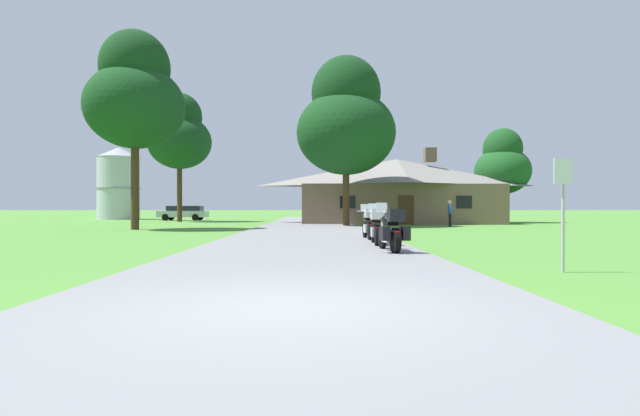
{
  "coord_description": "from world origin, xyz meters",
  "views": [
    {
      "loc": [
        0.27,
        -5.88,
        1.21
      ],
      "look_at": [
        0.53,
        16.14,
        1.2
      ],
      "focal_mm": 28.38,
      "sensor_mm": 36.0,
      "label": 1
    }
  ],
  "objects_px": {
    "motorcycle_red_second_in_row": "(376,227)",
    "tree_left_far": "(180,135)",
    "motorcycle_black_nearest_to_camera": "(391,231)",
    "bystander_blue_shirt_near_lodge": "(450,212)",
    "parked_silver_suv_far_left": "(184,212)",
    "tree_by_lodge_front": "(346,121)",
    "motorcycle_green_farthest_in_row": "(368,224)",
    "metal_silo_distant": "(119,183)",
    "tree_left_near": "(135,95)",
    "metal_signpost_roadside": "(563,200)",
    "tree_right_of_lodge": "(503,164)"
  },
  "relations": [
    {
      "from": "metal_silo_distant",
      "to": "motorcycle_red_second_in_row",
      "type": "bearing_deg",
      "value": -59.07
    },
    {
      "from": "tree_left_far",
      "to": "tree_left_near",
      "type": "distance_m",
      "value": 16.19
    },
    {
      "from": "bystander_blue_shirt_near_lodge",
      "to": "tree_right_of_lodge",
      "type": "xyz_separation_m",
      "value": [
        6.81,
        9.13,
        3.84
      ]
    },
    {
      "from": "motorcycle_red_second_in_row",
      "to": "bystander_blue_shirt_near_lodge",
      "type": "bearing_deg",
      "value": 69.06
    },
    {
      "from": "metal_silo_distant",
      "to": "metal_signpost_roadside",
      "type": "bearing_deg",
      "value": -60.2
    },
    {
      "from": "metal_silo_distant",
      "to": "tree_left_near",
      "type": "bearing_deg",
      "value": -67.17
    },
    {
      "from": "motorcycle_red_second_in_row",
      "to": "motorcycle_black_nearest_to_camera",
      "type": "bearing_deg",
      "value": -86.84
    },
    {
      "from": "motorcycle_black_nearest_to_camera",
      "to": "tree_left_near",
      "type": "bearing_deg",
      "value": 123.11
    },
    {
      "from": "motorcycle_red_second_in_row",
      "to": "tree_left_far",
      "type": "distance_m",
      "value": 32.32
    },
    {
      "from": "metal_signpost_roadside",
      "to": "parked_silver_suv_far_left",
      "type": "bearing_deg",
      "value": 113.63
    },
    {
      "from": "motorcycle_red_second_in_row",
      "to": "tree_by_lodge_front",
      "type": "height_order",
      "value": "tree_by_lodge_front"
    },
    {
      "from": "tree_left_far",
      "to": "tree_by_lodge_front",
      "type": "xyz_separation_m",
      "value": [
        13.87,
        -11.13,
        -0.7
      ]
    },
    {
      "from": "tree_right_of_lodge",
      "to": "metal_silo_distant",
      "type": "xyz_separation_m",
      "value": [
        -36.2,
        12.28,
        -0.97
      ]
    },
    {
      "from": "metal_signpost_roadside",
      "to": "tree_by_lodge_front",
      "type": "bearing_deg",
      "value": 96.15
    },
    {
      "from": "motorcycle_green_farthest_in_row",
      "to": "tree_right_of_lodge",
      "type": "xyz_separation_m",
      "value": [
        13.52,
        22.71,
        4.17
      ]
    },
    {
      "from": "motorcycle_black_nearest_to_camera",
      "to": "tree_by_lodge_front",
      "type": "distance_m",
      "value": 20.89
    },
    {
      "from": "bystander_blue_shirt_near_lodge",
      "to": "parked_silver_suv_far_left",
      "type": "height_order",
      "value": "bystander_blue_shirt_near_lodge"
    },
    {
      "from": "bystander_blue_shirt_near_lodge",
      "to": "metal_silo_distant",
      "type": "distance_m",
      "value": 36.48
    },
    {
      "from": "metal_silo_distant",
      "to": "tree_by_lodge_front",
      "type": "bearing_deg",
      "value": -41.93
    },
    {
      "from": "motorcycle_green_farthest_in_row",
      "to": "metal_signpost_roadside",
      "type": "bearing_deg",
      "value": -76.22
    },
    {
      "from": "tree_left_far",
      "to": "tree_left_near",
      "type": "xyz_separation_m",
      "value": [
        1.8,
        -16.09,
        -0.13
      ]
    },
    {
      "from": "tree_by_lodge_front",
      "to": "tree_left_near",
      "type": "xyz_separation_m",
      "value": [
        -12.08,
        -4.96,
        0.56
      ]
    },
    {
      "from": "tree_left_near",
      "to": "parked_silver_suv_far_left",
      "type": "xyz_separation_m",
      "value": [
        -2.59,
        20.55,
        -6.71
      ]
    },
    {
      "from": "tree_left_near",
      "to": "motorcycle_red_second_in_row",
      "type": "bearing_deg",
      "value": -45.96
    },
    {
      "from": "tree_by_lodge_front",
      "to": "metal_signpost_roadside",
      "type": "bearing_deg",
      "value": -83.85
    },
    {
      "from": "motorcycle_green_farthest_in_row",
      "to": "parked_silver_suv_far_left",
      "type": "xyz_separation_m",
      "value": [
        -14.57,
        30.11,
        0.16
      ]
    },
    {
      "from": "metal_signpost_roadside",
      "to": "tree_by_lodge_front",
      "type": "distance_m",
      "value": 24.56
    },
    {
      "from": "tree_left_near",
      "to": "tree_left_far",
      "type": "bearing_deg",
      "value": 96.37
    },
    {
      "from": "motorcycle_green_farthest_in_row",
      "to": "tree_left_far",
      "type": "bearing_deg",
      "value": 115.99
    },
    {
      "from": "motorcycle_green_farthest_in_row",
      "to": "tree_left_far",
      "type": "xyz_separation_m",
      "value": [
        -13.78,
        25.65,
        7.0
      ]
    },
    {
      "from": "tree_right_of_lodge",
      "to": "tree_left_near",
      "type": "relative_size",
      "value": 0.7
    },
    {
      "from": "motorcycle_black_nearest_to_camera",
      "to": "tree_left_far",
      "type": "distance_m",
      "value": 34.68
    },
    {
      "from": "tree_by_lodge_front",
      "to": "metal_silo_distant",
      "type": "xyz_separation_m",
      "value": [
        -22.78,
        20.46,
        -3.11
      ]
    },
    {
      "from": "metal_signpost_roadside",
      "to": "parked_silver_suv_far_left",
      "type": "distance_m",
      "value": 42.97
    },
    {
      "from": "tree_right_of_lodge",
      "to": "motorcycle_black_nearest_to_camera",
      "type": "bearing_deg",
      "value": -115.68
    },
    {
      "from": "motorcycle_red_second_in_row",
      "to": "motorcycle_green_farthest_in_row",
      "type": "height_order",
      "value": "same"
    },
    {
      "from": "motorcycle_black_nearest_to_camera",
      "to": "tree_by_lodge_front",
      "type": "height_order",
      "value": "tree_by_lodge_front"
    },
    {
      "from": "motorcycle_red_second_in_row",
      "to": "tree_left_near",
      "type": "bearing_deg",
      "value": 135.6
    },
    {
      "from": "metal_silo_distant",
      "to": "tree_right_of_lodge",
      "type": "bearing_deg",
      "value": -18.74
    },
    {
      "from": "tree_left_near",
      "to": "metal_silo_distant",
      "type": "relative_size",
      "value": 1.46
    },
    {
      "from": "motorcycle_red_second_in_row",
      "to": "tree_by_lodge_front",
      "type": "xyz_separation_m",
      "value": [
        0.16,
        17.29,
        6.31
      ]
    },
    {
      "from": "tree_right_of_lodge",
      "to": "tree_by_lodge_front",
      "type": "height_order",
      "value": "tree_by_lodge_front"
    },
    {
      "from": "metal_signpost_roadside",
      "to": "motorcycle_black_nearest_to_camera",
      "type": "bearing_deg",
      "value": 124.37
    },
    {
      "from": "tree_right_of_lodge",
      "to": "parked_silver_suv_far_left",
      "type": "height_order",
      "value": "tree_right_of_lodge"
    },
    {
      "from": "tree_left_far",
      "to": "tree_right_of_lodge",
      "type": "bearing_deg",
      "value": -6.16
    },
    {
      "from": "motorcycle_green_farthest_in_row",
      "to": "metal_silo_distant",
      "type": "bearing_deg",
      "value": 120.71
    },
    {
      "from": "bystander_blue_shirt_near_lodge",
      "to": "metal_signpost_roadside",
      "type": "height_order",
      "value": "metal_signpost_roadside"
    },
    {
      "from": "motorcycle_black_nearest_to_camera",
      "to": "bystander_blue_shirt_near_lodge",
      "type": "relative_size",
      "value": 1.24
    },
    {
      "from": "motorcycle_black_nearest_to_camera",
      "to": "tree_left_near",
      "type": "relative_size",
      "value": 0.19
    },
    {
      "from": "metal_signpost_roadside",
      "to": "tree_right_of_lodge",
      "type": "xyz_separation_m",
      "value": [
        10.86,
        31.96,
        3.44
      ]
    }
  ]
}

